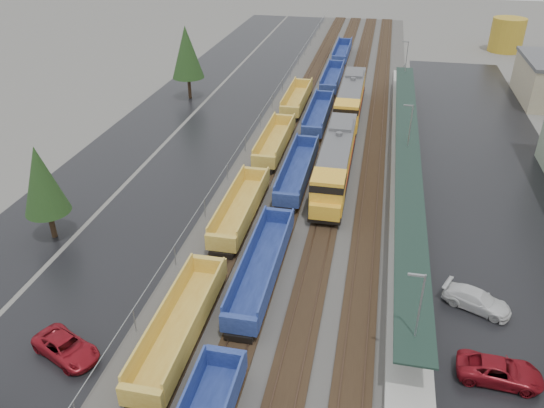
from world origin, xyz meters
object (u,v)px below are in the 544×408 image
at_px(well_string_yellow, 216,258).
at_px(parked_car_west_c, 66,348).
at_px(well_string_blue, 298,171).
at_px(storage_tank, 507,35).
at_px(parked_car_east_b, 500,371).
at_px(parked_car_east_c, 477,300).
at_px(locomotive_lead, 335,163).
at_px(locomotive_trail, 351,100).

bearing_deg(well_string_yellow, parked_car_west_c, -122.05).
distance_m(well_string_blue, storage_tank, 73.23).
height_order(well_string_blue, parked_car_east_b, well_string_blue).
distance_m(well_string_yellow, storage_tank, 90.76).
relative_size(storage_tank, parked_car_east_c, 1.31).
distance_m(well_string_yellow, parked_car_west_c, 13.31).
xyz_separation_m(well_string_blue, parked_car_west_c, (-11.06, -28.73, -0.48)).
height_order(parked_car_east_b, parked_car_east_c, parked_car_east_b).
relative_size(locomotive_lead, parked_car_east_c, 4.15).
bearing_deg(locomotive_trail, parked_car_east_b, -74.13).
height_order(locomotive_lead, storage_tank, storage_tank).
distance_m(storage_tank, parked_car_west_c, 103.94).
bearing_deg(well_string_blue, parked_car_west_c, -111.05).
bearing_deg(well_string_blue, locomotive_lead, 1.64).
xyz_separation_m(locomotive_lead, parked_car_east_b, (13.11, -25.11, -1.76)).
xyz_separation_m(well_string_yellow, well_string_blue, (4.00, 17.46, -0.02)).
xyz_separation_m(locomotive_lead, parked_car_west_c, (-15.06, -28.85, -1.79)).
xyz_separation_m(locomotive_trail, parked_car_east_b, (13.11, -46.11, -1.76)).
bearing_deg(locomotive_lead, parked_car_west_c, -117.57).
height_order(locomotive_lead, locomotive_trail, same).
relative_size(locomotive_lead, locomotive_trail, 1.00).
bearing_deg(parked_car_east_b, locomotive_lead, 30.99).
relative_size(well_string_blue, parked_car_east_c, 24.37).
height_order(locomotive_lead, well_string_yellow, locomotive_lead).
height_order(locomotive_trail, parked_car_east_c, locomotive_trail).
height_order(well_string_blue, storage_tank, storage_tank).
relative_size(well_string_yellow, well_string_blue, 0.79).
relative_size(locomotive_lead, parked_car_east_b, 3.93).
distance_m(well_string_yellow, parked_car_east_b, 22.42).
distance_m(locomotive_lead, parked_car_east_b, 28.38).
distance_m(locomotive_lead, locomotive_trail, 21.00).
relative_size(storage_tank, parked_car_east_b, 1.24).
bearing_deg(locomotive_trail, locomotive_lead, -90.00).
xyz_separation_m(locomotive_trail, parked_car_east_c, (12.57, -39.17, -1.77)).
xyz_separation_m(locomotive_lead, parked_car_east_c, (12.57, -18.17, -1.77)).
height_order(storage_tank, parked_car_east_c, storage_tank).
bearing_deg(parked_car_east_c, well_string_yellow, 112.46).
relative_size(well_string_yellow, parked_car_east_b, 18.13).
xyz_separation_m(well_string_yellow, parked_car_west_c, (-7.06, -11.28, -0.50)).
bearing_deg(locomotive_lead, parked_car_east_b, -62.43).
height_order(parked_car_west_c, parked_car_east_b, parked_car_east_b).
bearing_deg(parked_car_west_c, parked_car_east_b, -58.78).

